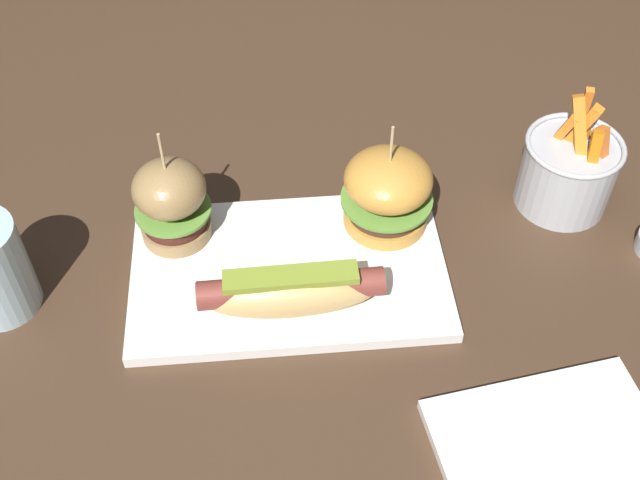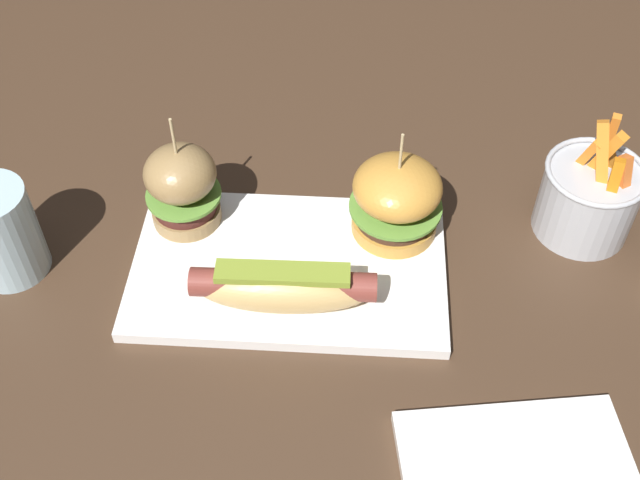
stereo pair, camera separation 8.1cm
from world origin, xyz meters
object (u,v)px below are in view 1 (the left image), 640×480
at_px(hot_dog, 290,291).
at_px(slider_right, 387,191).
at_px(side_plate, 567,480).
at_px(fries_bucket, 568,170).
at_px(platter_main, 289,271).
at_px(slider_left, 171,201).

distance_m(hot_dog, slider_right, 0.16).
height_order(slider_right, side_plate, slider_right).
bearing_deg(fries_bucket, hot_dog, -156.52).
bearing_deg(slider_right, fries_bucket, 7.65).
height_order(fries_bucket, side_plate, fries_bucket).
distance_m(platter_main, side_plate, 0.35).
xyz_separation_m(slider_left, slider_right, (0.23, -0.00, -0.00)).
xyz_separation_m(slider_left, side_plate, (0.35, -0.32, -0.06)).
bearing_deg(side_plate, hot_dog, 138.23).
bearing_deg(fries_bucket, side_plate, -105.67).
xyz_separation_m(platter_main, fries_bucket, (0.33, 0.09, 0.04)).
bearing_deg(fries_bucket, slider_left, -176.46).
bearing_deg(hot_dog, slider_left, 136.21).
xyz_separation_m(hot_dog, side_plate, (0.23, -0.20, -0.04)).
bearing_deg(hot_dog, side_plate, -41.77).
distance_m(platter_main, slider_right, 0.14).
bearing_deg(hot_dog, platter_main, 88.91).
bearing_deg(slider_left, hot_dog, -43.79).
distance_m(platter_main, slider_left, 0.15).
bearing_deg(slider_left, slider_right, -0.26).
bearing_deg(slider_left, side_plate, -42.48).
xyz_separation_m(platter_main, slider_left, (-0.12, 0.06, 0.06)).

